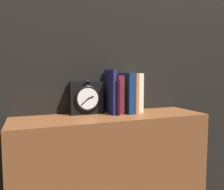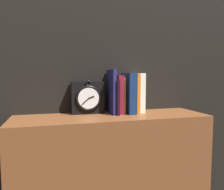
{
  "view_description": "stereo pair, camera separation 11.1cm",
  "coord_description": "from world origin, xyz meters",
  "px_view_note": "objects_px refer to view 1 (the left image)",
  "views": [
    {
      "loc": [
        -0.4,
        -1.03,
        1.02
      ],
      "look_at": [
        0.0,
        0.0,
        0.92
      ],
      "focal_mm": 35.0,
      "sensor_mm": 36.0,
      "label": 1
    },
    {
      "loc": [
        -0.29,
        -1.06,
        1.02
      ],
      "look_at": [
        0.0,
        0.0,
        0.92
      ],
      "focal_mm": 35.0,
      "sensor_mm": 36.0,
      "label": 2
    }
  ],
  "objects_px": {
    "clock": "(86,98)",
    "book_slot5_orange": "(132,93)",
    "book_slot4_navy": "(127,93)",
    "book_slot6_white": "(136,92)",
    "book_slot0_navy": "(110,92)",
    "book_slot2_maroon": "(116,94)",
    "book_slot3_yellow": "(120,95)",
    "book_slot1_black": "(113,97)"
  },
  "relations": [
    {
      "from": "book_slot0_navy",
      "to": "book_slot1_black",
      "type": "distance_m",
      "value": 0.03
    },
    {
      "from": "book_slot0_navy",
      "to": "book_slot2_maroon",
      "type": "distance_m",
      "value": 0.04
    },
    {
      "from": "book_slot5_orange",
      "to": "book_slot6_white",
      "type": "relative_size",
      "value": 0.99
    },
    {
      "from": "book_slot0_navy",
      "to": "book_slot2_maroon",
      "type": "height_order",
      "value": "book_slot0_navy"
    },
    {
      "from": "clock",
      "to": "book_slot5_orange",
      "type": "relative_size",
      "value": 0.84
    },
    {
      "from": "clock",
      "to": "book_slot4_navy",
      "type": "height_order",
      "value": "book_slot4_navy"
    },
    {
      "from": "book_slot0_navy",
      "to": "book_slot3_yellow",
      "type": "xyz_separation_m",
      "value": [
        0.06,
        0.01,
        -0.02
      ]
    },
    {
      "from": "book_slot3_yellow",
      "to": "book_slot4_navy",
      "type": "bearing_deg",
      "value": -32.35
    },
    {
      "from": "book_slot1_black",
      "to": "book_slot2_maroon",
      "type": "xyz_separation_m",
      "value": [
        0.02,
        0.01,
        0.01
      ]
    },
    {
      "from": "book_slot0_navy",
      "to": "book_slot5_orange",
      "type": "xyz_separation_m",
      "value": [
        0.13,
        -0.0,
        -0.01
      ]
    },
    {
      "from": "book_slot3_yellow",
      "to": "book_slot6_white",
      "type": "bearing_deg",
      "value": -1.32
    },
    {
      "from": "book_slot3_yellow",
      "to": "book_slot6_white",
      "type": "relative_size",
      "value": 0.89
    },
    {
      "from": "book_slot2_maroon",
      "to": "book_slot6_white",
      "type": "bearing_deg",
      "value": 2.81
    },
    {
      "from": "clock",
      "to": "book_slot4_navy",
      "type": "relative_size",
      "value": 0.82
    },
    {
      "from": "book_slot3_yellow",
      "to": "book_slot6_white",
      "type": "xyz_separation_m",
      "value": [
        0.1,
        -0.0,
        0.01
      ]
    },
    {
      "from": "book_slot3_yellow",
      "to": "book_slot4_navy",
      "type": "xyz_separation_m",
      "value": [
        0.03,
        -0.02,
        0.01
      ]
    },
    {
      "from": "book_slot1_black",
      "to": "book_slot4_navy",
      "type": "bearing_deg",
      "value": -0.59
    },
    {
      "from": "book_slot5_orange",
      "to": "book_slot6_white",
      "type": "distance_m",
      "value": 0.03
    },
    {
      "from": "book_slot0_navy",
      "to": "book_slot1_black",
      "type": "relative_size",
      "value": 1.28
    },
    {
      "from": "clock",
      "to": "book_slot6_white",
      "type": "height_order",
      "value": "book_slot6_white"
    },
    {
      "from": "clock",
      "to": "book_slot1_black",
      "type": "xyz_separation_m",
      "value": [
        0.14,
        -0.04,
        0.01
      ]
    },
    {
      "from": "book_slot1_black",
      "to": "book_slot5_orange",
      "type": "bearing_deg",
      "value": 2.18
    },
    {
      "from": "book_slot3_yellow",
      "to": "book_slot4_navy",
      "type": "distance_m",
      "value": 0.04
    },
    {
      "from": "book_slot0_navy",
      "to": "book_slot5_orange",
      "type": "distance_m",
      "value": 0.13
    },
    {
      "from": "book_slot1_black",
      "to": "book_slot3_yellow",
      "type": "distance_m",
      "value": 0.05
    },
    {
      "from": "clock",
      "to": "book_slot4_navy",
      "type": "xyz_separation_m",
      "value": [
        0.22,
        -0.04,
        0.02
      ]
    },
    {
      "from": "book_slot0_navy",
      "to": "book_slot3_yellow",
      "type": "height_order",
      "value": "book_slot0_navy"
    },
    {
      "from": "clock",
      "to": "book_slot3_yellow",
      "type": "height_order",
      "value": "book_slot3_yellow"
    },
    {
      "from": "book_slot6_white",
      "to": "book_slot5_orange",
      "type": "bearing_deg",
      "value": -157.05
    },
    {
      "from": "book_slot6_white",
      "to": "clock",
      "type": "bearing_deg",
      "value": 176.07
    },
    {
      "from": "book_slot1_black",
      "to": "book_slot2_maroon",
      "type": "distance_m",
      "value": 0.03
    },
    {
      "from": "clock",
      "to": "book_slot5_orange",
      "type": "bearing_deg",
      "value": -7.33
    },
    {
      "from": "book_slot2_maroon",
      "to": "book_slot1_black",
      "type": "bearing_deg",
      "value": -153.35
    },
    {
      "from": "clock",
      "to": "book_slot0_navy",
      "type": "bearing_deg",
      "value": -14.27
    },
    {
      "from": "book_slot6_white",
      "to": "book_slot3_yellow",
      "type": "bearing_deg",
      "value": 178.68
    },
    {
      "from": "clock",
      "to": "book_slot5_orange",
      "type": "xyz_separation_m",
      "value": [
        0.26,
        -0.03,
        0.02
      ]
    },
    {
      "from": "book_slot3_yellow",
      "to": "book_slot6_white",
      "type": "distance_m",
      "value": 0.1
    },
    {
      "from": "book_slot1_black",
      "to": "book_slot6_white",
      "type": "bearing_deg",
      "value": 6.89
    },
    {
      "from": "book_slot4_navy",
      "to": "book_slot6_white",
      "type": "distance_m",
      "value": 0.07
    },
    {
      "from": "book_slot3_yellow",
      "to": "book_slot5_orange",
      "type": "xyz_separation_m",
      "value": [
        0.07,
        -0.02,
        0.01
      ]
    },
    {
      "from": "book_slot5_orange",
      "to": "book_slot1_black",
      "type": "bearing_deg",
      "value": -177.82
    },
    {
      "from": "book_slot4_navy",
      "to": "book_slot6_white",
      "type": "bearing_deg",
      "value": 15.57
    }
  ]
}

